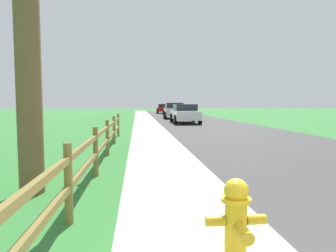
{
  "coord_description": "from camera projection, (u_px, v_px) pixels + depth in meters",
  "views": [
    {
      "loc": [
        -1.71,
        -2.04,
        1.6
      ],
      "look_at": [
        -0.68,
        8.18,
        0.83
      ],
      "focal_mm": 32.74,
      "sensor_mm": 36.0,
      "label": 1
    }
  ],
  "objects": [
    {
      "name": "road_asphalt",
      "position": [
        192.0,
        120.0,
        29.46
      ],
      "size": [
        7.0,
        66.0,
        0.01
      ],
      "primitive_type": "cube",
      "color": "#363636",
      "rests_on": "ground"
    },
    {
      "name": "parked_car_silver",
      "position": [
        174.0,
        110.0,
        31.7
      ],
      "size": [
        2.3,
        4.68,
        1.61
      ],
      "color": "#B7BABF",
      "rests_on": "ground"
    },
    {
      "name": "grass_verge",
      "position": [
        107.0,
        120.0,
        28.66
      ],
      "size": [
        5.0,
        66.0,
        0.0
      ],
      "primitive_type": "cube",
      "color": "#307131",
      "rests_on": "ground"
    },
    {
      "name": "ground_plane",
      "position": [
        157.0,
        121.0,
        27.12
      ],
      "size": [
        120.0,
        120.0,
        0.0
      ],
      "primitive_type": "plane",
      "color": "#307131"
    },
    {
      "name": "parked_car_black",
      "position": [
        172.0,
        110.0,
        39.64
      ],
      "size": [
        2.12,
        4.91,
        1.39
      ],
      "color": "black",
      "rests_on": "ground"
    },
    {
      "name": "parked_car_red",
      "position": [
        164.0,
        108.0,
        47.56
      ],
      "size": [
        2.24,
        4.6,
        1.45
      ],
      "color": "maroon",
      "rests_on": "ground"
    },
    {
      "name": "rail_fence",
      "position": [
        102.0,
        140.0,
        7.98
      ],
      "size": [
        0.11,
        13.44,
        1.08
      ],
      "color": "olive",
      "rests_on": "ground"
    },
    {
      "name": "parked_suv_white",
      "position": [
        185.0,
        113.0,
        24.39
      ],
      "size": [
        2.12,
        4.72,
        1.5
      ],
      "color": "white",
      "rests_on": "ground"
    },
    {
      "name": "fire_hydrant",
      "position": [
        236.0,
        223.0,
        2.89
      ],
      "size": [
        0.58,
        0.48,
        0.9
      ],
      "color": "yellow",
      "rests_on": "ground"
    },
    {
      "name": "curb_concrete",
      "position": [
        124.0,
        120.0,
        28.81
      ],
      "size": [
        6.0,
        66.0,
        0.01
      ],
      "primitive_type": "cube",
      "color": "#B5B6A1",
      "rests_on": "ground"
    }
  ]
}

